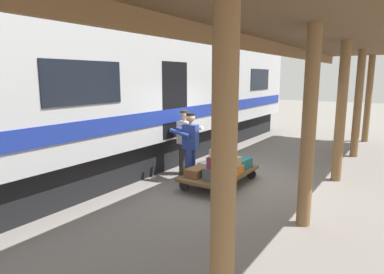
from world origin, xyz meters
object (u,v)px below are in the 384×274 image
(suitcase_brown_leather, at_px, (198,172))
(porter_in_overalls, at_px, (190,145))
(suitcase_cream_canvas, at_px, (221,152))
(suitcase_slate_roller, at_px, (218,174))
(suitcase_burgundy_valise, at_px, (219,162))
(porter_by_door, at_px, (185,140))
(luggage_cart, at_px, (220,173))
(suitcase_gray_aluminum, at_px, (210,166))
(suitcase_orange_carryall, at_px, (229,170))
(suitcase_olive_duffel, at_px, (222,159))
(suitcase_tan_vintage, at_px, (230,162))
(suitcase_teal_softside, at_px, (240,163))
(train_car, at_px, (133,94))

(suitcase_brown_leather, xyz_separation_m, porter_in_overalls, (0.50, -0.42, 0.51))
(suitcase_cream_canvas, bearing_deg, suitcase_slate_roller, 53.53)
(suitcase_burgundy_valise, height_order, porter_by_door, porter_by_door)
(luggage_cart, distance_m, suitcase_gray_aluminum, 0.30)
(luggage_cart, distance_m, suitcase_orange_carryall, 0.29)
(suitcase_olive_duffel, bearing_deg, suitcase_brown_leather, 90.00)
(porter_in_overalls, distance_m, porter_by_door, 0.61)
(suitcase_tan_vintage, xyz_separation_m, porter_in_overalls, (1.04, 0.12, 0.32))
(luggage_cart, height_order, suitcase_teal_softside, suitcase_teal_softside)
(porter_in_overalls, bearing_deg, porter_by_door, -44.58)
(suitcase_burgundy_valise, bearing_deg, train_car, -15.45)
(suitcase_brown_leather, bearing_deg, suitcase_burgundy_valise, -177.02)
(suitcase_teal_softside, distance_m, suitcase_orange_carryall, 0.58)
(suitcase_gray_aluminum, relative_size, suitcase_slate_roller, 1.19)
(suitcase_gray_aluminum, relative_size, suitcase_tan_vintage, 1.28)
(suitcase_teal_softside, distance_m, suitcase_slate_roller, 1.16)
(suitcase_teal_softside, xyz_separation_m, porter_in_overalls, (1.02, 0.74, 0.49))
(luggage_cart, xyz_separation_m, suitcase_gray_aluminum, (0.26, 0.00, 0.15))
(suitcase_olive_duffel, height_order, suitcase_slate_roller, suitcase_olive_duffel)
(suitcase_olive_duffel, distance_m, suitcase_tan_vintage, 0.83)
(suitcase_gray_aluminum, height_order, porter_by_door, porter_by_door)
(suitcase_tan_vintage, relative_size, porter_in_overalls, 0.28)
(suitcase_teal_softside, xyz_separation_m, suitcase_orange_carryall, (0.00, 0.58, -0.03))
(suitcase_gray_aluminum, distance_m, suitcase_orange_carryall, 0.52)
(suitcase_cream_canvas, bearing_deg, suitcase_burgundy_valise, 64.15)
(suitcase_gray_aluminum, bearing_deg, train_car, -7.63)
(suitcase_olive_duffel, xyz_separation_m, suitcase_tan_vintage, (-0.54, 0.62, 0.14))
(suitcase_orange_carryall, distance_m, suitcase_slate_roller, 0.58)
(suitcase_teal_softside, relative_size, porter_in_overalls, 0.35)
(suitcase_teal_softside, height_order, porter_in_overalls, porter_in_overalls)
(suitcase_olive_duffel, xyz_separation_m, suitcase_brown_leather, (0.00, 1.16, -0.05))
(suitcase_cream_canvas, relative_size, suitcase_tan_vintage, 0.98)
(luggage_cart, bearing_deg, suitcase_teal_softside, -113.92)
(luggage_cart, bearing_deg, train_car, -7.00)
(suitcase_slate_roller, xyz_separation_m, suitcase_tan_vintage, (-0.03, -0.54, 0.15))
(suitcase_brown_leather, bearing_deg, luggage_cart, -113.92)
(train_car, bearing_deg, suitcase_brown_leather, 161.22)
(suitcase_orange_carryall, relative_size, suitcase_slate_roller, 1.19)
(suitcase_brown_leather, bearing_deg, suitcase_olive_duffel, -90.00)
(suitcase_orange_carryall, height_order, porter_by_door, porter_by_door)
(suitcase_gray_aluminum, bearing_deg, suitcase_orange_carryall, 180.00)
(suitcase_orange_carryall, relative_size, suitcase_cream_canvas, 1.31)
(suitcase_gray_aluminum, distance_m, suitcase_tan_vintage, 0.57)
(suitcase_teal_softside, xyz_separation_m, suitcase_burgundy_valise, (-0.03, 1.13, 0.28))
(suitcase_cream_canvas, bearing_deg, suitcase_gray_aluminum, -42.65)
(train_car, bearing_deg, suitcase_gray_aluminum, 172.37)
(suitcase_cream_canvas, bearing_deg, porter_by_door, -27.75)
(suitcase_gray_aluminum, bearing_deg, luggage_cart, 180.00)
(porter_in_overalls, bearing_deg, suitcase_cream_canvas, 161.30)
(suitcase_burgundy_valise, bearing_deg, luggage_cart, -62.50)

